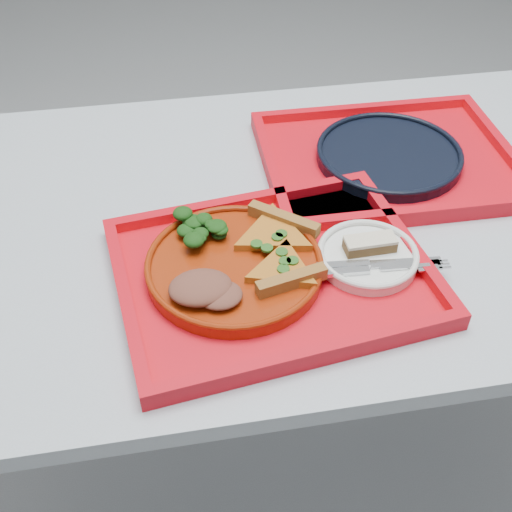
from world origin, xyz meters
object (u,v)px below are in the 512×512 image
object	(u,v)px
tray_main	(272,276)
navy_plate	(389,156)
dessert_bar	(370,244)
dinner_plate	(234,268)
tray_far	(388,163)

from	to	relation	value
tray_main	navy_plate	distance (m)	0.36
navy_plate	dessert_bar	xyz separation A→B (m)	(-0.11, -0.24, 0.02)
tray_main	dinner_plate	bearing A→B (deg)	162.31
tray_far	dessert_bar	distance (m)	0.27
tray_far	dessert_bar	bearing A→B (deg)	-114.28
tray_main	tray_far	distance (m)	0.36
tray_main	dessert_bar	size ratio (longest dim) A/B	5.80
tray_main	navy_plate	xyz separation A→B (m)	(0.26, 0.25, 0.01)
tray_main	tray_far	world-z (taller)	same
navy_plate	dessert_bar	bearing A→B (deg)	-114.93
tray_main	navy_plate	size ratio (longest dim) A/B	1.73
tray_main	dessert_bar	bearing A→B (deg)	-3.37
dinner_plate	navy_plate	xyz separation A→B (m)	(0.32, 0.24, -0.00)
tray_far	dinner_plate	bearing A→B (deg)	-141.99
dinner_plate	navy_plate	world-z (taller)	dinner_plate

